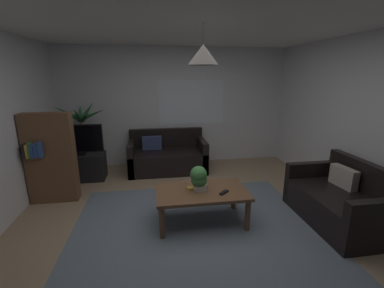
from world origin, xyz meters
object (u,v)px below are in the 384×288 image
Objects in this scene: couch_under_window at (167,157)px; tv at (77,139)px; couch_right_side at (341,203)px; book_on_table_0 at (192,188)px; coffee_table at (202,195)px; bookshelf_corner at (50,158)px; remote_on_table_0 at (224,192)px; tv_stand at (81,167)px; potted_palm_corner at (83,139)px; potted_plant_on_table at (199,178)px; pendant_lamp at (203,55)px.

tv is at bearing -170.22° from couch_under_window.
book_on_table_0 is at bearing -100.23° from couch_right_side.
book_on_table_0 is at bearing -83.84° from couch_under_window.
couch_under_window is 1.71× the size of tv.
coffee_table is 0.86× the size of bookshelf_corner.
remote_on_table_0 is 2.69m from bookshelf_corner.
potted_palm_corner reaches higher than tv_stand.
tv_stand is (-2.25, 1.93, -0.22)m from remote_on_table_0.
pendant_lamp is (0.04, -0.02, 1.53)m from potted_plant_on_table.
tv reaches higher than couch_right_side.
coffee_table is (0.33, -2.07, 0.12)m from couch_under_window.
bookshelf_corner reaches higher than tv.
coffee_table is 0.30m from remote_on_table_0.
potted_palm_corner is (-0.02, 0.48, -0.11)m from tv.
couch_under_window is at bearing 30.80° from bookshelf_corner.
tv is (-2.25, 1.91, 0.32)m from remote_on_table_0.
tv_stand is at bearing 137.70° from coffee_table.
tv_stand is at bearing 137.40° from potted_plant_on_table.
remote_on_table_0 is at bearing -24.05° from potted_plant_on_table.
bookshelf_corner is (-4.02, 1.26, 0.43)m from couch_right_side.
couch_right_side reaches higher than coffee_table.
bookshelf_corner is at bearing 155.84° from potted_plant_on_table.
book_on_table_0 reaches higher than remote_on_table_0.
couch_under_window is 1.14× the size of couch_right_side.
tv_stand is 0.64× the size of bookshelf_corner.
potted_palm_corner reaches higher than book_on_table_0.
potted_palm_corner reaches higher than potted_plant_on_table.
potted_plant_on_table is at bearing -36.68° from book_on_table_0.
couch_under_window is 1.30× the size of coffee_table.
potted_palm_corner reaches higher than remote_on_table_0.
couch_right_side is 1.14× the size of coffee_table.
coffee_table is 3.04m from potted_palm_corner.
couch_right_side is 9.48× the size of book_on_table_0.
tv is at bearing 6.17° from remote_on_table_0.
pendant_lamp reaches higher than tv.
pendant_lamp is at bearing -41.96° from tv.
book_on_table_0 is at bearing 147.50° from pendant_lamp.
pendant_lamp is (2.17, -0.97, 1.46)m from bookshelf_corner.
potted_plant_on_table is 0.37× the size of tv_stand.
tv reaches higher than remote_on_table_0.
book_on_table_0 is 0.43× the size of potted_plant_on_table.
remote_on_table_0 is at bearing -40.23° from tv.
remote_on_table_0 is 1.72m from pendant_lamp.
bookshelf_corner is at bearing -102.54° from tv_stand.
tv_stand is 0.97m from bookshelf_corner.
coffee_table is 8.35× the size of book_on_table_0.
potted_plant_on_table is 2.99m from potted_palm_corner.
couch_right_side is 1.52× the size of tv_stand.
pendant_lamp reaches higher than couch_under_window.
couch_right_side is at bearing -28.58° from tv_stand.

